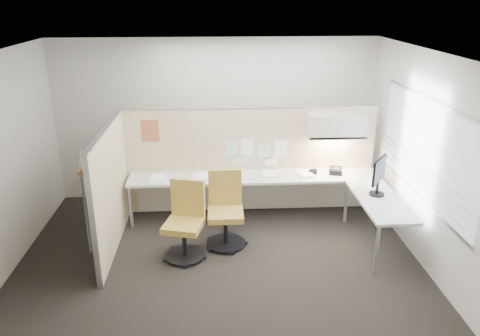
{
  "coord_description": "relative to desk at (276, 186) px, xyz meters",
  "views": [
    {
      "loc": [
        -0.04,
        -5.66,
        3.47
      ],
      "look_at": [
        0.34,
        0.8,
        1.05
      ],
      "focal_mm": 35.0,
      "sensor_mm": 36.0,
      "label": 1
    }
  ],
  "objects": [
    {
      "name": "tape_dispenser",
      "position": [
        0.64,
        0.23,
        0.16
      ],
      "size": [
        0.11,
        0.09,
        0.06
      ],
      "primitive_type": "cube",
      "rotation": [
        0.0,
        0.0,
        0.33
      ],
      "color": "black",
      "rests_on": "desk"
    },
    {
      "name": "wall_front",
      "position": [
        -0.93,
        -3.38,
        0.8
      ],
      "size": [
        5.5,
        0.02,
        2.8
      ],
      "primitive_type": "cube",
      "color": "beige",
      "rests_on": "ground"
    },
    {
      "name": "paper_stack_5",
      "position": [
        1.42,
        -0.37,
        0.14
      ],
      "size": [
        0.25,
        0.32,
        0.02
      ],
      "primitive_type": "cube",
      "rotation": [
        0.0,
        0.0,
        0.08
      ],
      "color": "white",
      "rests_on": "desk"
    },
    {
      "name": "paper_stack_2",
      "position": [
        -0.75,
        0.08,
        0.15
      ],
      "size": [
        0.28,
        0.34,
        0.04
      ],
      "primitive_type": "cube",
      "rotation": [
        0.0,
        0.0,
        0.19
      ],
      "color": "white",
      "rests_on": "desk"
    },
    {
      "name": "chair_left",
      "position": [
        -1.39,
        -0.98,
        -0.1
      ],
      "size": [
        0.61,
        0.63,
        1.07
      ],
      "rotation": [
        0.0,
        0.0,
        -0.26
      ],
      "color": "black",
      "rests_on": "floor"
    },
    {
      "name": "ceiling",
      "position": [
        -0.93,
        -1.13,
        2.2
      ],
      "size": [
        5.5,
        4.5,
        0.01
      ],
      "primitive_type": "cube",
      "color": "white",
      "rests_on": "wall_back"
    },
    {
      "name": "desk",
      "position": [
        0.0,
        0.0,
        0.0
      ],
      "size": [
        4.0,
        2.07,
        0.73
      ],
      "color": "beige",
      "rests_on": "floor"
    },
    {
      "name": "stapler",
      "position": [
        0.62,
        0.19,
        0.15
      ],
      "size": [
        0.14,
        0.09,
        0.05
      ],
      "primitive_type": "cube",
      "rotation": [
        0.0,
        0.0,
        -0.43
      ],
      "color": "black",
      "rests_on": "desk"
    },
    {
      "name": "paper_stack_4",
      "position": [
        0.49,
        0.15,
        0.14
      ],
      "size": [
        0.28,
        0.33,
        0.03
      ],
      "primitive_type": "cube",
      "rotation": [
        0.0,
        0.0,
        0.17
      ],
      "color": "white",
      "rests_on": "desk"
    },
    {
      "name": "partition_back",
      "position": [
        -0.38,
        0.47,
        0.27
      ],
      "size": [
        4.1,
        0.06,
        1.75
      ],
      "primitive_type": "cube",
      "color": "beige",
      "rests_on": "floor"
    },
    {
      "name": "paper_stack_1",
      "position": [
        -1.19,
        0.14,
        0.14
      ],
      "size": [
        0.23,
        0.3,
        0.02
      ],
      "primitive_type": "cube",
      "rotation": [
        0.0,
        0.0,
        0.02
      ],
      "color": "white",
      "rests_on": "desk"
    },
    {
      "name": "pinned_papers",
      "position": [
        -0.3,
        0.44,
        0.43
      ],
      "size": [
        1.01,
        0.0,
        0.47
      ],
      "color": "#8CBF8C",
      "rests_on": "partition_back"
    },
    {
      "name": "wall_back",
      "position": [
        -0.93,
        1.12,
        0.8
      ],
      "size": [
        5.5,
        0.02,
        2.8
      ],
      "primitive_type": "cube",
      "color": "beige",
      "rests_on": "ground"
    },
    {
      "name": "floor",
      "position": [
        -0.93,
        -1.13,
        -0.61
      ],
      "size": [
        5.5,
        4.5,
        0.01
      ],
      "primitive_type": "cube",
      "color": "black",
      "rests_on": "ground"
    },
    {
      "name": "monitor",
      "position": [
        1.37,
        -0.71,
        0.45
      ],
      "size": [
        0.33,
        0.45,
        0.56
      ],
      "rotation": [
        0.0,
        0.0,
        0.96
      ],
      "color": "black",
      "rests_on": "desk"
    },
    {
      "name": "partition_left",
      "position": [
        -2.43,
        -0.63,
        0.27
      ],
      "size": [
        0.06,
        2.2,
        1.75
      ],
      "primitive_type": "cube",
      "color": "beige",
      "rests_on": "floor"
    },
    {
      "name": "phone",
      "position": [
        0.98,
        0.16,
        0.18
      ],
      "size": [
        0.25,
        0.24,
        0.12
      ],
      "rotation": [
        0.0,
        0.0,
        -0.28
      ],
      "color": "black",
      "rests_on": "desk"
    },
    {
      "name": "overhead_bin",
      "position": [
        0.97,
        0.26,
        0.91
      ],
      "size": [
        0.9,
        0.36,
        0.38
      ],
      "primitive_type": "cube",
      "color": "beige",
      "rests_on": "partition_back"
    },
    {
      "name": "wall_right",
      "position": [
        1.82,
        -1.13,
        0.8
      ],
      "size": [
        0.02,
        4.5,
        2.8
      ],
      "primitive_type": "cube",
      "color": "beige",
      "rests_on": "ground"
    },
    {
      "name": "coat_hook",
      "position": [
        -2.51,
        -1.61,
        0.82
      ],
      "size": [
        0.18,
        0.43,
        1.3
      ],
      "color": "silver",
      "rests_on": "partition_left"
    },
    {
      "name": "paper_stack_3",
      "position": [
        -0.08,
        0.21,
        0.14
      ],
      "size": [
        0.28,
        0.34,
        0.02
      ],
      "primitive_type": "cube",
      "rotation": [
        0.0,
        0.0,
        -0.19
      ],
      "color": "white",
      "rests_on": "desk"
    },
    {
      "name": "window_pane",
      "position": [
        1.79,
        -1.13,
        0.95
      ],
      "size": [
        0.01,
        2.8,
        1.3
      ],
      "primitive_type": "cube",
      "color": "#ADBCC9",
      "rests_on": "wall_right"
    },
    {
      "name": "task_light_strip",
      "position": [
        0.97,
        0.26,
        0.7
      ],
      "size": [
        0.6,
        0.06,
        0.02
      ],
      "primitive_type": "cube",
      "color": "#FFEABF",
      "rests_on": "overhead_bin"
    },
    {
      "name": "poster",
      "position": [
        -1.98,
        0.44,
        0.82
      ],
      "size": [
        0.28,
        0.0,
        0.35
      ],
      "primitive_type": "cube",
      "color": "orange",
      "rests_on": "partition_back"
    },
    {
      "name": "paper_stack_0",
      "position": [
        -1.87,
        0.1,
        0.14
      ],
      "size": [
        0.23,
        0.3,
        0.03
      ],
      "primitive_type": "cube",
      "rotation": [
        0.0,
        0.0,
        0.01
      ],
      "color": "white",
      "rests_on": "desk"
    },
    {
      "name": "chair_right",
      "position": [
        -0.82,
        -0.67,
        -0.1
      ],
      "size": [
        0.57,
        0.57,
        1.08
      ],
      "rotation": [
        0.0,
        0.0,
        -0.01
      ],
      "color": "black",
      "rests_on": "floor"
    }
  ]
}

